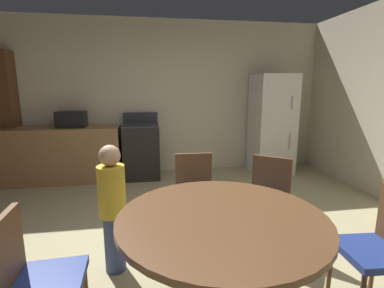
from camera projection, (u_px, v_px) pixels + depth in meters
name	position (u px, v px, depth m)	size (l,w,h in m)	color
ground_plane	(180.00, 259.00, 2.56)	(14.00, 14.00, 0.00)	tan
wall_back	(161.00, 98.00, 5.10)	(6.17, 0.12, 2.70)	beige
kitchen_counter	(56.00, 155.00, 4.62)	(2.07, 0.60, 0.90)	#9E754C
pantry_column	(3.00, 118.00, 4.55)	(0.44, 0.36, 2.10)	brown
oven_range	(141.00, 151.00, 4.83)	(0.60, 0.60, 1.10)	black
refrigerator	(272.00, 124.00, 5.06)	(0.68, 0.68, 1.76)	white
microwave	(72.00, 119.00, 4.55)	(0.44, 0.32, 0.26)	black
dining_table	(221.00, 238.00, 1.76)	(1.29, 1.29, 0.76)	brown
chair_northeast	(267.00, 196.00, 2.71)	(0.56, 0.56, 0.87)	brown
chair_west	(33.00, 277.00, 1.56)	(0.42, 0.42, 0.87)	brown
chair_east	(382.00, 245.00, 1.88)	(0.43, 0.43, 0.87)	brown
chair_north	(195.00, 191.00, 2.84)	(0.41, 0.41, 0.87)	brown
person_child	(113.00, 206.00, 2.30)	(0.31, 0.31, 1.09)	#3D4C84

